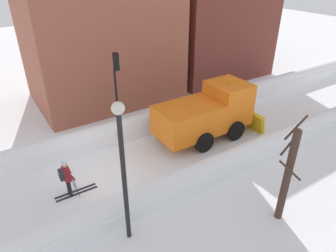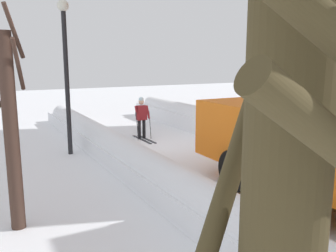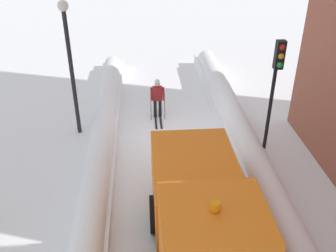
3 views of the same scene
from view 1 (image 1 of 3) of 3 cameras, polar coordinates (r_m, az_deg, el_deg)
The scene contains 9 objects.
ground_plane at distance 19.63m, azimuth 15.95°, elevation 0.78°, with size 80.00×80.00×0.00m, color white.
snowbank_left at distance 21.02m, azimuth 10.91°, elevation 5.00°, with size 1.10×36.00×1.19m.
snowbank_right at distance 18.07m, azimuth 22.21°, elevation -1.42°, with size 1.10×36.00×0.98m.
building_brick_mid at distance 26.49m, azimuth 8.43°, elevation 18.98°, with size 6.57×8.61×8.86m.
plow_truck at distance 16.83m, azimuth 7.50°, elevation 2.49°, with size 3.20×5.98×3.12m.
skier at distance 13.43m, azimuth -18.34°, elevation -8.89°, with size 0.62×1.80×1.81m.
traffic_light_pole at distance 16.48m, azimuth -9.51°, elevation 8.53°, with size 0.28×0.42×4.67m.
street_lamp at distance 9.68m, azimuth -8.47°, elevation -6.24°, with size 0.40×0.40×5.36m.
bare_tree_near at distance 11.95m, azimuth 21.36°, elevation -8.52°, with size 0.89×0.95×4.38m.
Camera 1 is at (11.08, -3.53, 8.93)m, focal length 32.73 mm.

